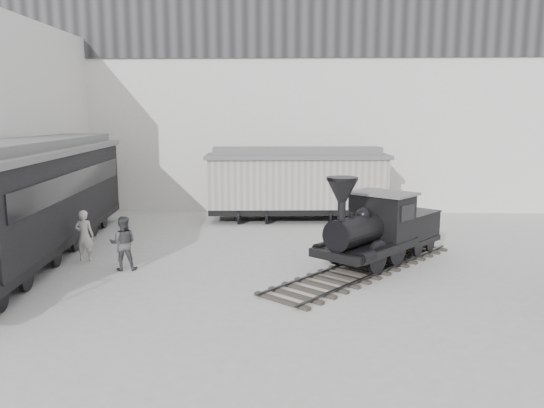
{
  "coord_description": "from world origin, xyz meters",
  "views": [
    {
      "loc": [
        -0.34,
        -14.14,
        5.04
      ],
      "look_at": [
        -0.98,
        4.24,
        2.0
      ],
      "focal_mm": 35.0,
      "sensor_mm": 36.0,
      "label": 1
    }
  ],
  "objects_px": {
    "passenger_coach": "(35,197)",
    "visitor_b": "(123,243)",
    "visitor_a": "(84,235)",
    "locomotive": "(377,233)",
    "boxcar": "(297,182)"
  },
  "relations": [
    {
      "from": "locomotive",
      "to": "passenger_coach",
      "type": "distance_m",
      "value": 12.26
    },
    {
      "from": "locomotive",
      "to": "boxcar",
      "type": "relative_size",
      "value": 0.9
    },
    {
      "from": "locomotive",
      "to": "boxcar",
      "type": "bearing_deg",
      "value": 148.14
    },
    {
      "from": "boxcar",
      "to": "passenger_coach",
      "type": "height_order",
      "value": "passenger_coach"
    },
    {
      "from": "passenger_coach",
      "to": "visitor_b",
      "type": "xyz_separation_m",
      "value": [
        3.72,
        -1.76,
        -1.26
      ]
    },
    {
      "from": "locomotive",
      "to": "boxcar",
      "type": "height_order",
      "value": "boxcar"
    },
    {
      "from": "passenger_coach",
      "to": "visitor_a",
      "type": "relative_size",
      "value": 8.18
    },
    {
      "from": "passenger_coach",
      "to": "visitor_b",
      "type": "distance_m",
      "value": 4.31
    },
    {
      "from": "passenger_coach",
      "to": "visitor_b",
      "type": "height_order",
      "value": "passenger_coach"
    },
    {
      "from": "locomotive",
      "to": "boxcar",
      "type": "distance_m",
      "value": 8.46
    },
    {
      "from": "boxcar",
      "to": "visitor_a",
      "type": "height_order",
      "value": "boxcar"
    },
    {
      "from": "visitor_a",
      "to": "locomotive",
      "type": "bearing_deg",
      "value": 179.44
    },
    {
      "from": "locomotive",
      "to": "visitor_b",
      "type": "xyz_separation_m",
      "value": [
        -8.45,
        -0.77,
        -0.25
      ]
    },
    {
      "from": "visitor_a",
      "to": "visitor_b",
      "type": "relative_size",
      "value": 1.0
    },
    {
      "from": "locomotive",
      "to": "passenger_coach",
      "type": "bearing_deg",
      "value": -144.56
    }
  ]
}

